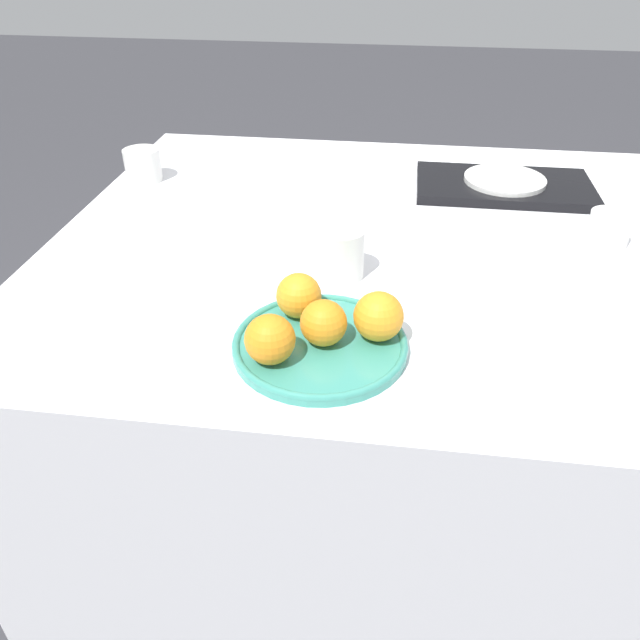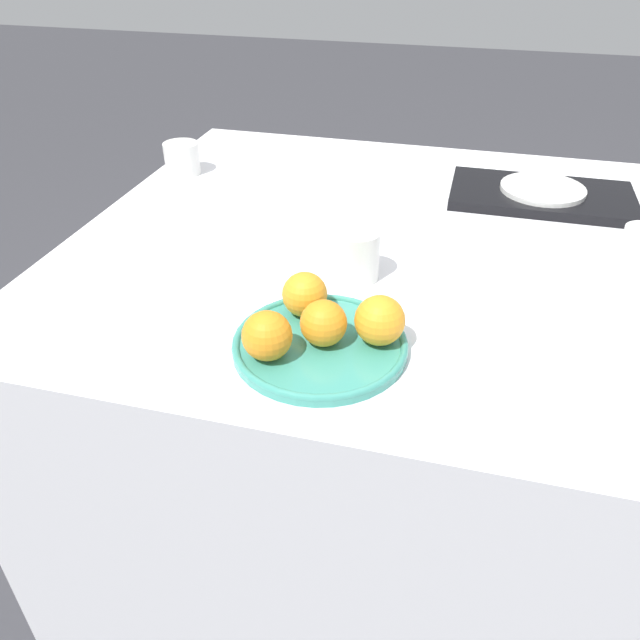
{
  "view_description": "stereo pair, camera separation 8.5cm",
  "coord_description": "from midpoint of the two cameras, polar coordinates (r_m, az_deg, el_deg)",
  "views": [
    {
      "loc": [
        -0.07,
        -1.07,
        1.28
      ],
      "look_at": [
        -0.16,
        -0.37,
        0.8
      ],
      "focal_mm": 35.0,
      "sensor_mm": 36.0,
      "label": 1
    },
    {
      "loc": [
        0.02,
        -1.05,
        1.28
      ],
      "look_at": [
        -0.16,
        -0.37,
        0.8
      ],
      "focal_mm": 35.0,
      "sensor_mm": 36.0,
      "label": 2
    }
  ],
  "objects": [
    {
      "name": "orange_2",
      "position": [
        0.87,
        8.3,
        -0.13
      ],
      "size": [
        0.07,
        0.07,
        0.07
      ],
      "color": "orange",
      "rests_on": "fruit_platter"
    },
    {
      "name": "orange_3",
      "position": [
        0.83,
        -1.94,
        -1.55
      ],
      "size": [
        0.07,
        0.07,
        0.07
      ],
      "color": "orange",
      "rests_on": "fruit_platter"
    },
    {
      "name": "orange_0",
      "position": [
        0.86,
        3.18,
        -0.39
      ],
      "size": [
        0.07,
        0.07,
        0.07
      ],
      "color": "orange",
      "rests_on": "fruit_platter"
    },
    {
      "name": "fruit_platter",
      "position": [
        0.88,
        2.79,
        -2.31
      ],
      "size": [
        0.25,
        0.25,
        0.02
      ],
      "color": "teal",
      "rests_on": "table"
    },
    {
      "name": "orange_1",
      "position": [
        0.92,
        1.26,
        2.27
      ],
      "size": [
        0.07,
        0.07,
        0.07
      ],
      "color": "orange",
      "rests_on": "fruit_platter"
    },
    {
      "name": "serving_tray",
      "position": [
        1.43,
        21.25,
        10.51
      ],
      "size": [
        0.37,
        0.21,
        0.02
      ],
      "color": "black",
      "rests_on": "table"
    },
    {
      "name": "cup_0",
      "position": [
        1.5,
        -10.88,
        14.28
      ],
      "size": [
        0.08,
        0.08,
        0.07
      ],
      "color": "white",
      "rests_on": "table"
    },
    {
      "name": "side_plate",
      "position": [
        1.42,
        21.38,
        11.06
      ],
      "size": [
        0.17,
        0.17,
        0.01
      ],
      "color": "silver",
      "rests_on": "serving_tray"
    },
    {
      "name": "table",
      "position": [
        1.4,
        12.2,
        -7.27
      ],
      "size": [
        1.42,
        1.09,
        0.75
      ],
      "color": "white",
      "rests_on": "ground_plane"
    },
    {
      "name": "ground_plane",
      "position": [
        1.66,
        10.59,
        -17.03
      ],
      "size": [
        12.0,
        12.0,
        0.0
      ],
      "primitive_type": "plane",
      "color": "#38383D"
    },
    {
      "name": "cup_2",
      "position": [
        1.03,
        5.8,
        5.86
      ],
      "size": [
        0.07,
        0.07,
        0.08
      ],
      "color": "white",
      "rests_on": "table"
    }
  ]
}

